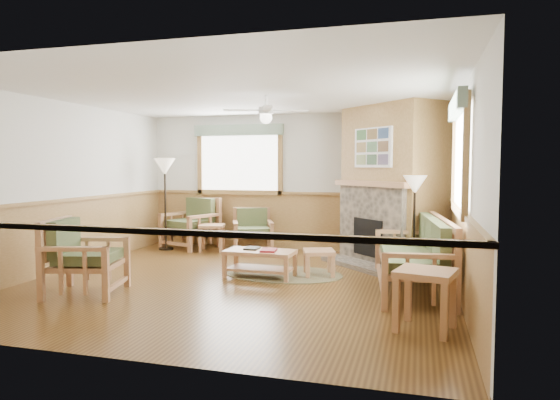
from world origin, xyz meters
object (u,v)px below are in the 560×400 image
(end_table_sofa, at_px, (425,300))
(floor_lamp_left, at_px, (165,204))
(sofa, at_px, (411,254))
(armchair_left, at_px, (86,256))
(end_table_chairs, at_px, (212,238))
(footstool, at_px, (319,263))
(coffee_table, at_px, (260,264))
(armchair_back_right, at_px, (253,230))
(floor_lamp_right, at_px, (414,226))
(armchair_back_left, at_px, (190,223))

(end_table_sofa, relative_size, floor_lamp_left, 0.34)
(sofa, xyz_separation_m, armchair_left, (-4.10, -1.32, 0.00))
(sofa, height_order, end_table_chairs, sofa)
(armchair_left, distance_m, footstool, 3.33)
(coffee_table, bearing_deg, footstool, 26.21)
(armchair_left, relative_size, end_table_sofa, 1.58)
(floor_lamp_left, bearing_deg, footstool, -23.96)
(sofa, height_order, armchair_left, armchair_left)
(sofa, relative_size, armchair_left, 2.16)
(armchair_back_right, xyz_separation_m, floor_lamp_left, (-1.74, -0.29, 0.50))
(armchair_left, bearing_deg, end_table_sofa, -108.75)
(armchair_back_right, xyz_separation_m, end_table_chairs, (-0.77, -0.23, -0.16))
(armchair_left, distance_m, floor_lamp_right, 4.72)
(armchair_back_right, height_order, floor_lamp_left, floor_lamp_left)
(floor_lamp_left, bearing_deg, sofa, -23.43)
(sofa, xyz_separation_m, end_table_sofa, (0.17, -1.64, -0.18))
(coffee_table, height_order, floor_lamp_right, floor_lamp_right)
(armchair_left, xyz_separation_m, end_table_sofa, (4.26, -0.32, -0.18))
(armchair_back_left, bearing_deg, armchair_back_right, 19.60)
(end_table_chairs, bearing_deg, sofa, -29.17)
(end_table_chairs, bearing_deg, armchair_left, -94.69)
(armchair_back_right, distance_m, footstool, 2.47)
(armchair_back_left, bearing_deg, end_table_chairs, -3.54)
(coffee_table, bearing_deg, end_table_sofa, -35.34)
(end_table_chairs, distance_m, end_table_sofa, 5.48)
(coffee_table, height_order, floor_lamp_left, floor_lamp_left)
(armchair_back_right, distance_m, floor_lamp_left, 1.84)
(end_table_chairs, xyz_separation_m, footstool, (2.45, -1.57, -0.07))
(sofa, bearing_deg, floor_lamp_left, -120.12)
(armchair_left, relative_size, floor_lamp_right, 0.64)
(armchair_back_left, height_order, floor_lamp_right, floor_lamp_right)
(sofa, bearing_deg, armchair_back_right, -134.50)
(sofa, distance_m, end_table_sofa, 1.65)
(coffee_table, distance_m, end_table_sofa, 2.99)
(sofa, distance_m, end_table_chairs, 4.38)
(armchair_back_left, relative_size, floor_lamp_right, 0.66)
(armchair_left, bearing_deg, footstool, -69.99)
(end_table_sofa, bearing_deg, footstool, 125.01)
(sofa, bearing_deg, armchair_left, -78.82)
(armchair_left, bearing_deg, sofa, -86.65)
(end_table_chairs, bearing_deg, armchair_back_left, 155.42)
(end_table_chairs, height_order, floor_lamp_left, floor_lamp_left)
(end_table_sofa, distance_m, footstool, 2.68)
(armchair_back_right, relative_size, end_table_sofa, 1.34)
(sofa, relative_size, armchair_back_right, 2.55)
(coffee_table, xyz_separation_m, floor_lamp_right, (2.22, 0.76, 0.56))
(end_table_sofa, relative_size, floor_lamp_right, 0.41)
(armchair_back_left, xyz_separation_m, footstool, (3.03, -1.84, -0.31))
(sofa, xyz_separation_m, end_table_chairs, (-3.82, 2.13, -0.23))
(footstool, bearing_deg, armchair_back_right, 132.83)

